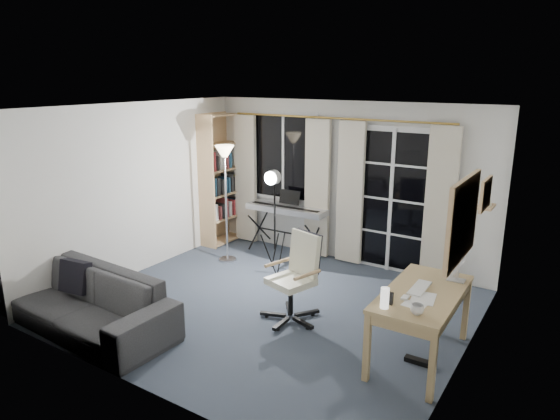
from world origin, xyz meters
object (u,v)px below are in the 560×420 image
object	(u,v)px
studio_light	(273,190)
mug	(417,308)
torchiere_lamp	(225,169)
office_chair	(299,269)
monitor	(458,255)
sofa	(84,292)
desk	(422,300)
bookshelf	(223,181)
keyboard_piano	(286,210)

from	to	relation	value
studio_light	mug	bearing A→B (deg)	-34.02
torchiere_lamp	office_chair	xyz separation A→B (m)	(1.86, -1.01, -0.82)
torchiere_lamp	monitor	xyz separation A→B (m)	(3.52, -0.67, -0.43)
office_chair	sofa	size ratio (longest dim) A/B	0.46
torchiere_lamp	studio_light	distance (m)	0.89
desk	mug	world-z (taller)	mug
bookshelf	torchiere_lamp	bearing A→B (deg)	-47.67
torchiere_lamp	keyboard_piano	world-z (taller)	torchiere_lamp
studio_light	monitor	bearing A→B (deg)	-15.70
studio_light	monitor	distance (m)	2.74
monitor	office_chair	bearing A→B (deg)	-169.11
studio_light	sofa	world-z (taller)	studio_light
torchiere_lamp	desk	distance (m)	3.60
office_chair	monitor	distance (m)	1.74
bookshelf	mug	xyz separation A→B (m)	(4.11, -2.39, -0.25)
desk	keyboard_piano	bearing A→B (deg)	145.22
desk	monitor	world-z (taller)	monitor
studio_light	monitor	xyz separation A→B (m)	(2.66, -0.63, -0.23)
bookshelf	studio_light	distance (m)	1.75
keyboard_piano	monitor	xyz separation A→B (m)	(2.92, -1.39, 0.27)
torchiere_lamp	sofa	distance (m)	2.71
mug	office_chair	bearing A→B (deg)	158.73
keyboard_piano	sofa	world-z (taller)	keyboard_piano
sofa	bookshelf	bearing A→B (deg)	104.01
keyboard_piano	mug	size ratio (longest dim) A/B	11.15
keyboard_piano	studio_light	bearing A→B (deg)	-72.33
monitor	torchiere_lamp	bearing A→B (deg)	168.54
studio_light	monitor	size ratio (longest dim) A/B	2.94
bookshelf	sofa	size ratio (longest dim) A/B	0.97
studio_light	office_chair	xyz separation A→B (m)	(1.00, -0.97, -0.63)
mug	monitor	bearing A→B (deg)	84.19
keyboard_piano	sofa	xyz separation A→B (m)	(-0.59, -3.25, -0.29)
mug	torchiere_lamp	bearing A→B (deg)	154.68
office_chair	sofa	distance (m)	2.39
keyboard_piano	desk	size ratio (longest dim) A/B	0.97
bookshelf	office_chair	distance (m)	3.13
keyboard_piano	office_chair	xyz separation A→B (m)	(1.25, -1.73, -0.12)
bookshelf	keyboard_piano	world-z (taller)	bookshelf
monitor	sofa	bearing A→B (deg)	-152.84
bookshelf	monitor	distance (m)	4.44
keyboard_piano	office_chair	size ratio (longest dim) A/B	1.29
office_chair	sofa	bearing A→B (deg)	-124.09
sofa	monitor	bearing A→B (deg)	29.92
bookshelf	monitor	bearing A→B (deg)	-18.18
sofa	desk	bearing A→B (deg)	25.04
keyboard_piano	mug	xyz separation A→B (m)	(2.82, -2.34, 0.06)
torchiere_lamp	desk	world-z (taller)	torchiere_lamp
mug	bookshelf	bearing A→B (deg)	149.84
bookshelf	mug	bearing A→B (deg)	-29.47
monitor	mug	size ratio (longest dim) A/B	4.39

